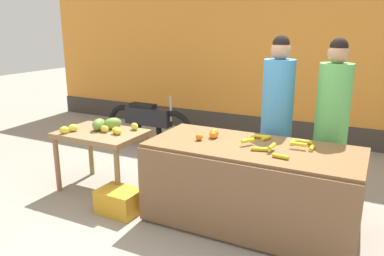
% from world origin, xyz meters
% --- Properties ---
extents(ground_plane, '(24.00, 24.00, 0.00)m').
position_xyz_m(ground_plane, '(0.00, 0.00, 0.00)').
color(ground_plane, gray).
extents(market_wall_back, '(9.92, 0.23, 3.15)m').
position_xyz_m(market_wall_back, '(0.00, 3.14, 1.55)').
color(market_wall_back, orange).
rests_on(market_wall_back, ground).
extents(fruit_stall_counter, '(2.02, 0.92, 0.82)m').
position_xyz_m(fruit_stall_counter, '(0.45, -0.01, 0.41)').
color(fruit_stall_counter, brown).
rests_on(fruit_stall_counter, ground).
extents(side_table_wooden, '(0.99, 0.68, 0.72)m').
position_xyz_m(side_table_wooden, '(-1.41, 0.00, 0.63)').
color(side_table_wooden, olive).
rests_on(side_table_wooden, ground).
extents(banana_bunch_pile, '(0.65, 0.58, 0.07)m').
position_xyz_m(banana_bunch_pile, '(0.65, 0.09, 0.85)').
color(banana_bunch_pile, yellow).
rests_on(banana_bunch_pile, fruit_stall_counter).
extents(orange_pile, '(0.17, 0.25, 0.09)m').
position_xyz_m(orange_pile, '(-0.01, 0.05, 0.86)').
color(orange_pile, orange).
rests_on(orange_pile, fruit_stall_counter).
extents(mango_papaya_pile, '(0.75, 0.61, 0.14)m').
position_xyz_m(mango_papaya_pile, '(-1.40, 0.06, 0.79)').
color(mango_papaya_pile, yellow).
rests_on(mango_papaya_pile, side_table_wooden).
extents(vendor_woman_blue_shirt, '(0.34, 0.34, 1.84)m').
position_xyz_m(vendor_woman_blue_shirt, '(0.49, 0.69, 0.93)').
color(vendor_woman_blue_shirt, '#33333D').
rests_on(vendor_woman_blue_shirt, ground).
extents(vendor_woman_green_shirt, '(0.34, 0.34, 1.82)m').
position_xyz_m(vendor_woman_green_shirt, '(1.05, 0.73, 0.92)').
color(vendor_woman_green_shirt, '#33333D').
rests_on(vendor_woman_green_shirt, ground).
extents(parked_motorcycle, '(1.60, 0.18, 0.88)m').
position_xyz_m(parked_motorcycle, '(-1.85, 1.66, 0.40)').
color(parked_motorcycle, black).
rests_on(parked_motorcycle, ground).
extents(produce_crate, '(0.45, 0.34, 0.26)m').
position_xyz_m(produce_crate, '(-0.86, -0.41, 0.13)').
color(produce_crate, gold).
rests_on(produce_crate, ground).
extents(produce_sack, '(0.43, 0.39, 0.48)m').
position_xyz_m(produce_sack, '(-0.67, 0.83, 0.24)').
color(produce_sack, tan).
rests_on(produce_sack, ground).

